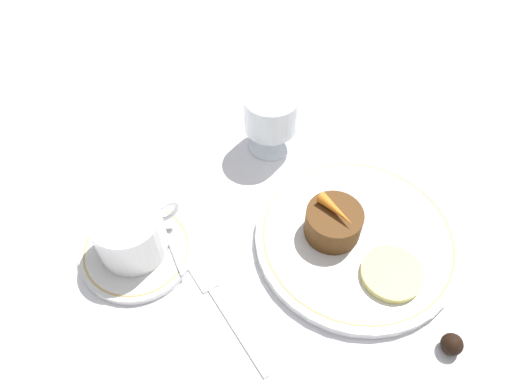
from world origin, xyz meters
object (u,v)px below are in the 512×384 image
dessert_cake (333,223)px  wine_glass (271,115)px  coffee_cup (130,232)px  dinner_plate (357,238)px  fork (218,300)px

dessert_cake → wine_glass: bearing=79.2°
coffee_cup → wine_glass: wine_glass is taller
dinner_plate → coffee_cup: coffee_cup is taller
wine_glass → dessert_cake: wine_glass is taller
dinner_plate → fork: (-0.19, 0.04, -0.01)m
coffee_cup → wine_glass: size_ratio=1.18×
wine_glass → dessert_cake: (-0.03, -0.18, -0.03)m
dinner_plate → wine_glass: wine_glass is taller
dinner_plate → dessert_cake: size_ratio=3.65×
wine_glass → dessert_cake: size_ratio=1.33×
wine_glass → coffee_cup: bearing=-169.2°
dinner_plate → dessert_cake: bearing=133.1°
coffee_cup → dessert_cake: size_ratio=1.57×
fork → dessert_cake: size_ratio=2.41×
wine_glass → fork: wine_glass is taller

